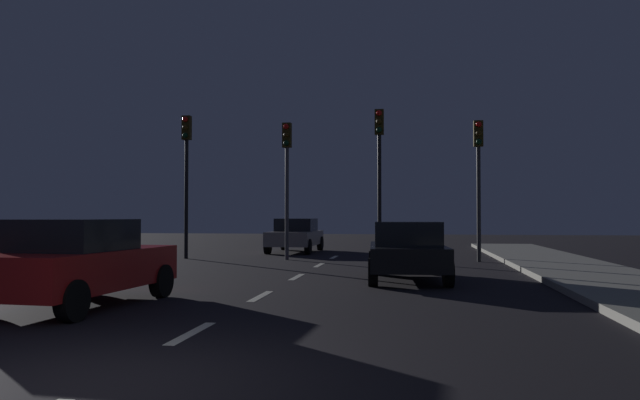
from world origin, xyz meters
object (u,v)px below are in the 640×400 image
object	(u,v)px
traffic_signal_center_right	(379,155)
car_adjacent_lane	(80,262)
street_lamp_right	(636,83)
traffic_signal_far_right	(479,163)
traffic_signal_far_left	(186,159)
car_oncoming_far	(296,235)
traffic_signal_center_left	(287,164)
car_stopped_ahead	(407,251)

from	to	relation	value
traffic_signal_center_right	car_adjacent_lane	bearing A→B (deg)	-111.56
street_lamp_right	traffic_signal_far_right	bearing A→B (deg)	104.83
traffic_signal_far_left	traffic_signal_far_right	bearing A→B (deg)	-0.00
traffic_signal_center_right	traffic_signal_far_right	distance (m)	3.44
street_lamp_right	car_oncoming_far	bearing A→B (deg)	126.34
traffic_signal_center_right	street_lamp_right	size ratio (longest dim) A/B	0.76
traffic_signal_center_left	car_stopped_ahead	size ratio (longest dim) A/B	1.23
traffic_signal_far_right	car_stopped_ahead	bearing A→B (deg)	-110.60
traffic_signal_far_left	traffic_signal_center_left	size ratio (longest dim) A/B	1.07
traffic_signal_far_left	traffic_signal_center_right	size ratio (longest dim) A/B	0.99
traffic_signal_center_right	car_stopped_ahead	world-z (taller)	traffic_signal_center_right
traffic_signal_center_left	street_lamp_right	world-z (taller)	street_lamp_right
traffic_signal_far_left	car_stopped_ahead	xyz separation A→B (m)	(8.19, -6.42, -2.97)
traffic_signal_center_right	car_adjacent_lane	xyz separation A→B (m)	(-4.61, -11.67, -2.96)
car_adjacent_lane	street_lamp_right	world-z (taller)	street_lamp_right
car_oncoming_far	traffic_signal_center_right	bearing A→B (deg)	-49.49
car_stopped_ahead	traffic_signal_far_left	bearing A→B (deg)	141.90
traffic_signal_far_left	street_lamp_right	xyz separation A→B (m)	(12.83, -8.43, 0.58)
traffic_signal_far_left	car_adjacent_lane	bearing A→B (deg)	-77.61
traffic_signal_far_left	traffic_signal_center_right	distance (m)	7.18
traffic_signal_center_right	car_stopped_ahead	bearing A→B (deg)	-81.03
traffic_signal_far_right	street_lamp_right	distance (m)	8.76
traffic_signal_far_right	car_adjacent_lane	xyz separation A→B (m)	(-8.04, -11.67, -2.66)
traffic_signal_far_left	car_adjacent_lane	size ratio (longest dim) A/B	1.31
traffic_signal_center_right	car_stopped_ahead	xyz separation A→B (m)	(1.01, -6.42, -3.00)
car_adjacent_lane	car_oncoming_far	size ratio (longest dim) A/B	0.97
car_stopped_ahead	car_oncoming_far	size ratio (longest dim) A/B	0.96
traffic_signal_far_left	traffic_signal_center_left	world-z (taller)	traffic_signal_far_left
traffic_signal_center_left	car_oncoming_far	size ratio (longest dim) A/B	1.19
traffic_signal_center_left	car_stopped_ahead	xyz separation A→B (m)	(4.36, -6.42, -2.75)
traffic_signal_center_right	car_stopped_ahead	distance (m)	7.16
traffic_signal_center_right	street_lamp_right	world-z (taller)	street_lamp_right
car_stopped_ahead	street_lamp_right	world-z (taller)	street_lamp_right
street_lamp_right	car_stopped_ahead	bearing A→B (deg)	156.59
street_lamp_right	car_adjacent_lane	bearing A→B (deg)	-162.49
traffic_signal_center_left	street_lamp_right	distance (m)	12.37
traffic_signal_far_left	traffic_signal_center_right	bearing A→B (deg)	0.00
traffic_signal_center_right	car_adjacent_lane	size ratio (longest dim) A/B	1.33
traffic_signal_far_right	traffic_signal_center_right	bearing A→B (deg)	179.98
traffic_signal_far_right	traffic_signal_far_left	bearing A→B (deg)	180.00
traffic_signal_center_left	traffic_signal_center_right	world-z (taller)	traffic_signal_center_right
car_stopped_ahead	street_lamp_right	xyz separation A→B (m)	(4.65, -2.01, 3.56)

